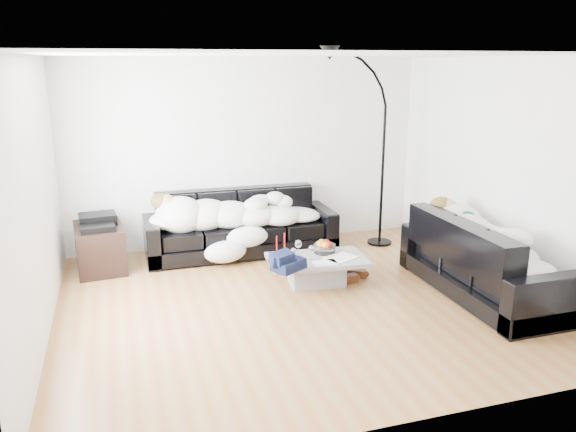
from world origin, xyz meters
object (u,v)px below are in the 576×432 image
object	(u,v)px
coffee_table	(317,271)
candle_left	(277,246)
sofa_back	(241,223)
sleeper_right	(486,239)
floor_lamp	(383,161)
sofa_right	(484,257)
shoes	(350,276)
wine_glass_a	(298,248)
fruit_bowl	(325,246)
av_cabinet	(100,248)
wine_glass_c	(311,253)
candle_right	(285,244)
sleeper_back	(241,209)
wine_glass_b	(293,254)
stereo	(98,221)

from	to	relation	value
coffee_table	candle_left	size ratio (longest dim) A/B	4.86
sofa_back	coffee_table	world-z (taller)	sofa_back
sleeper_right	floor_lamp	world-z (taller)	floor_lamp
sofa_right	candle_left	size ratio (longest dim) A/B	9.23
coffee_table	shoes	bearing A→B (deg)	-0.43
sleeper_right	wine_glass_a	distance (m)	2.11
sofa_right	sleeper_right	size ratio (longest dim) A/B	1.17
sleeper_right	fruit_bowl	size ratio (longest dim) A/B	7.01
sofa_back	wine_glass_a	bearing A→B (deg)	-71.42
candle_left	av_cabinet	world-z (taller)	av_cabinet
coffee_table	shoes	world-z (taller)	coffee_table
fruit_bowl	wine_glass_a	world-z (taller)	wine_glass_a
coffee_table	fruit_bowl	bearing A→B (deg)	45.07
fruit_bowl	wine_glass_c	size ratio (longest dim) A/B	1.51
candle_left	candle_right	bearing A→B (deg)	10.80
shoes	fruit_bowl	bearing A→B (deg)	155.63
wine_glass_a	fruit_bowl	bearing A→B (deg)	0.99
sleeper_right	floor_lamp	size ratio (longest dim) A/B	0.77
coffee_table	fruit_bowl	distance (m)	0.32
sleeper_right	sleeper_back	bearing A→B (deg)	46.93
fruit_bowl	candle_right	distance (m)	0.48
wine_glass_a	wine_glass_c	size ratio (longest dim) A/B	1.07
candle_right	sofa_right	bearing A→B (deg)	-27.60
floor_lamp	wine_glass_b	bearing A→B (deg)	-157.62
sofa_right	candle_left	bearing A→B (deg)	63.96
sofa_right	av_cabinet	distance (m)	4.62
sofa_back	sleeper_right	world-z (taller)	sleeper_right
shoes	stereo	world-z (taller)	stereo
sofa_right	wine_glass_b	world-z (taller)	sofa_right
sleeper_right	candle_right	size ratio (longest dim) A/B	7.23
coffee_table	wine_glass_a	xyz separation A→B (m)	(-0.18, 0.14, 0.26)
candle_left	floor_lamp	distance (m)	2.19
sofa_back	sofa_right	world-z (taller)	sofa_right
sofa_right	coffee_table	bearing A→B (deg)	64.51
wine_glass_a	candle_right	xyz separation A→B (m)	(-0.14, 0.10, 0.03)
sleeper_right	wine_glass_c	bearing A→B (deg)	67.03
av_cabinet	stereo	size ratio (longest dim) A/B	1.87
sofa_right	candle_right	size ratio (longest dim) A/B	8.43
fruit_bowl	floor_lamp	world-z (taller)	floor_lamp
coffee_table	av_cabinet	size ratio (longest dim) A/B	1.37
wine_glass_a	stereo	size ratio (longest dim) A/B	0.42
candle_right	candle_left	bearing A→B (deg)	-169.20
sofa_right	sofa_back	bearing A→B (deg)	46.27
sleeper_back	fruit_bowl	xyz separation A→B (m)	(0.75, -1.18, -0.23)
coffee_table	wine_glass_c	world-z (taller)	wine_glass_c
wine_glass_b	shoes	bearing A→B (deg)	1.20
fruit_bowl	wine_glass_a	distance (m)	0.33
candle_right	shoes	xyz separation A→B (m)	(0.75, -0.25, -0.40)
fruit_bowl	stereo	bearing A→B (deg)	156.38
candle_left	av_cabinet	distance (m)	2.27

